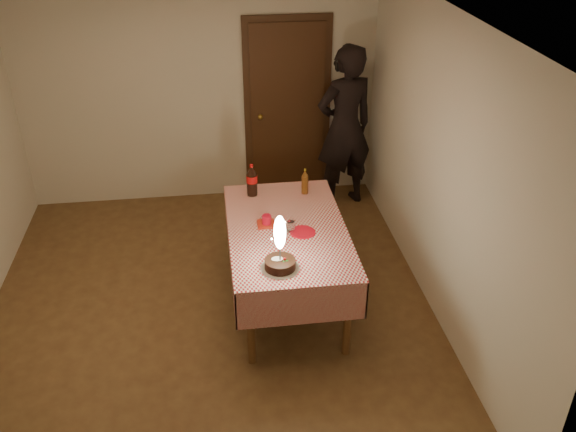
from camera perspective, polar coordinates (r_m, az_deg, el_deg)
The scene contains 11 objects.
ground at distance 5.67m, azimuth -7.16°, elevation -8.70°, with size 4.00×4.50×0.01m, color brown.
room_shell at distance 4.88m, azimuth -8.02°, elevation 7.16°, with size 4.04×4.54×2.62m.
dining_table at distance 5.33m, azimuth -0.07°, elevation -2.11°, with size 1.02×1.72×0.80m.
birthday_cake at distance 4.69m, azimuth -0.76°, elevation -3.57°, with size 0.30×0.30×0.47m.
red_plate at distance 5.21m, azimuth 1.38°, elevation -1.52°, with size 0.22×0.22×0.01m, color red.
red_cup at distance 5.28m, azimuth -2.02°, elevation -0.43°, with size 0.08×0.08×0.10m, color #AD0C1F.
clear_cup at distance 5.21m, azimuth 0.26°, elevation -0.96°, with size 0.07×0.07×0.09m, color white.
napkin_stack at distance 5.31m, azimuth -2.07°, elevation -0.75°, with size 0.15×0.15×0.02m, color #A32212.
cola_bottle at distance 5.73m, azimuth -3.40°, elevation 3.35°, with size 0.10×0.10×0.32m.
amber_bottle_right at distance 5.77m, azimuth 1.59°, elevation 3.21°, with size 0.06×0.06×0.25m.
photographer at distance 6.95m, azimuth 5.32°, elevation 8.25°, with size 0.79×0.63×1.89m.
Camera 1 is at (0.11, -4.42, 3.56)m, focal length 38.00 mm.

